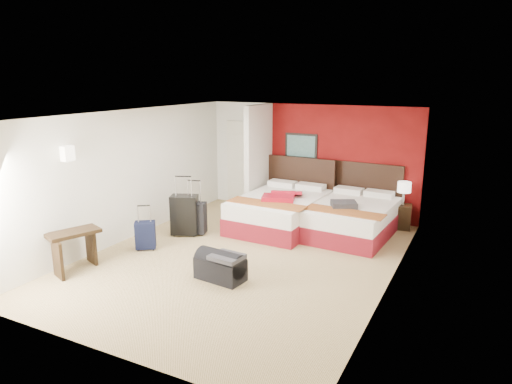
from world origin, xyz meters
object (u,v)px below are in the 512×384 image
Objects in this scene: bed_right at (352,219)px; suitcase_charcoal at (195,219)px; suitcase_black at (185,216)px; red_suitcase_open at (283,196)px; table_lamp at (404,194)px; nightstand at (402,217)px; bed_left at (280,212)px; suitcase_navy at (145,236)px; desk at (75,251)px; duffel_bag at (220,268)px.

suitcase_charcoal is at bearing -150.27° from bed_right.
suitcase_black reaches higher than bed_right.
red_suitcase_open is 1.78× the size of table_lamp.
suitcase_black is at bearing -155.46° from nightstand.
bed_left is 4.38× the size of nightstand.
bed_left is 1.50m from bed_right.
bed_right reaches higher than nightstand.
suitcase_black reaches higher than red_suitcase_open.
red_suitcase_open reaches higher than suitcase_navy.
desk is (-0.73, -2.40, 0.02)m from suitcase_charcoal.
duffel_bag is at bearing -83.16° from bed_left.
nightstand is at bearing 49.91° from bed_right.
red_suitcase_open is 1.39× the size of suitcase_charcoal.
nightstand is at bearing 9.62° from suitcase_black.
table_lamp is at bearing 14.88° from suitcase_charcoal.
red_suitcase_open is 2.51m from table_lamp.
suitcase_black is 2.30m from duffel_bag.
duffel_bag is (0.13, -2.70, -0.53)m from red_suitcase_open.
suitcase_black is 0.22m from suitcase_charcoal.
suitcase_black reaches higher than bed_left.
suitcase_black is (-3.81, -2.39, -0.36)m from table_lamp.
table_lamp is 4.44m from duffel_bag.
suitcase_black reaches higher than suitcase_charcoal.
red_suitcase_open is 2.76m from duffel_bag.
table_lamp is 5.25m from suitcase_navy.
bed_right reaches higher than duffel_bag.
suitcase_charcoal is at bearing -136.86° from bed_left.
bed_left is at bearing 18.61° from suitcase_black.
bed_left reaches higher than bed_right.
bed_right is 4.04m from suitcase_navy.
bed_right is at bearing 9.37° from suitcase_charcoal.
duffel_bag is (1.73, -1.49, -0.20)m from suitcase_black.
bed_right is (1.48, 0.22, -0.02)m from bed_left.
bed_left is 2.84× the size of suitcase_black.
duffel_bag is at bearing -105.38° from red_suitcase_open.
red_suitcase_open is 2.87m from suitcase_navy.
suitcase_charcoal is (-3.65, -2.25, 0.06)m from nightstand.
red_suitcase_open is (0.10, -0.10, 0.39)m from bed_left.
nightstand is 4.29m from suitcase_charcoal.
red_suitcase_open is 1.74× the size of suitcase_navy.
nightstand is 5.23m from suitcase_navy.
bed_left is 1.99m from suitcase_black.
bed_right is 1.48m from red_suitcase_open.
bed_right is 1.27m from table_lamp.
bed_left is 2.90× the size of duffel_bag.
suitcase_black is at bearing 45.98° from suitcase_navy.
duffel_bag is at bearing -48.99° from suitcase_navy.
bed_right is 2.43× the size of red_suitcase_open.
nightstand is 0.81× the size of suitcase_charcoal.
bed_right is 3.36m from suitcase_black.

